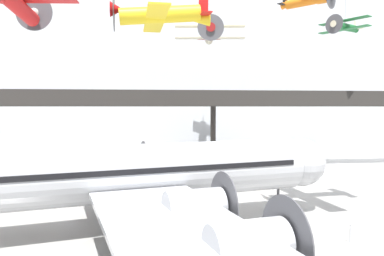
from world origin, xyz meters
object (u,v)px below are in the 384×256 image
suspended_plane_green_biplane (345,27)px  stanchion_barrier (350,237)px  suspended_plane_orange_highwing (307,1)px  suspended_plane_cream_biplane (210,34)px  airliner_silver_main (118,175)px  suspended_plane_yellow_lowwing (160,15)px  suspended_plane_red_highwing (18,5)px

suspended_plane_green_biplane → stanchion_barrier: size_ratio=5.64×
suspended_plane_green_biplane → stanchion_barrier: bearing=31.2°
suspended_plane_orange_highwing → suspended_plane_cream_biplane: (-7.33, 12.04, -1.02)m
airliner_silver_main → suspended_plane_green_biplane: size_ratio=5.74×
suspended_plane_cream_biplane → stanchion_barrier: suspended_plane_cream_biplane is taller
suspended_plane_green_biplane → suspended_plane_orange_highwing: (-9.24, -9.93, 0.12)m
stanchion_barrier → suspended_plane_yellow_lowwing: bearing=135.3°
airliner_silver_main → suspended_plane_orange_highwing: suspended_plane_orange_highwing is taller
suspended_plane_yellow_lowwing → stanchion_barrier: bearing=132.6°
suspended_plane_red_highwing → stanchion_barrier: suspended_plane_red_highwing is taller
airliner_silver_main → suspended_plane_cream_biplane: bearing=54.3°
suspended_plane_cream_biplane → stanchion_barrier: 31.80m
airliner_silver_main → stanchion_barrier: size_ratio=32.37×
suspended_plane_green_biplane → suspended_plane_yellow_lowwing: bearing=0.9°
suspended_plane_cream_biplane → suspended_plane_yellow_lowwing: size_ratio=0.91×
suspended_plane_green_biplane → suspended_plane_red_highwing: size_ratio=0.65×
airliner_silver_main → suspended_plane_yellow_lowwing: size_ratio=3.64×
suspended_plane_green_biplane → suspended_plane_cream_biplane: bearing=-38.6°
suspended_plane_red_highwing → suspended_plane_orange_highwing: bearing=-80.4°
suspended_plane_green_biplane → suspended_plane_cream_biplane: (-16.57, 2.11, -0.90)m
suspended_plane_red_highwing → stanchion_barrier: 29.61m
suspended_plane_orange_highwing → stanchion_barrier: 23.26m
airliner_silver_main → suspended_plane_cream_biplane: size_ratio=4.00×
airliner_silver_main → suspended_plane_yellow_lowwing: suspended_plane_yellow_lowwing is taller
suspended_plane_orange_highwing → suspended_plane_yellow_lowwing: 15.07m
airliner_silver_main → suspended_plane_orange_highwing: size_ratio=6.16×
suspended_plane_cream_biplane → suspended_plane_green_biplane: bearing=90.2°
suspended_plane_green_biplane → suspended_plane_orange_highwing: same height
suspended_plane_orange_highwing → suspended_plane_cream_biplane: size_ratio=0.65×
suspended_plane_yellow_lowwing → suspended_plane_red_highwing: bearing=-14.7°
suspended_plane_red_highwing → suspended_plane_yellow_lowwing: (11.46, -2.44, -1.04)m
airliner_silver_main → suspended_plane_green_biplane: (26.08, 21.51, 14.07)m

